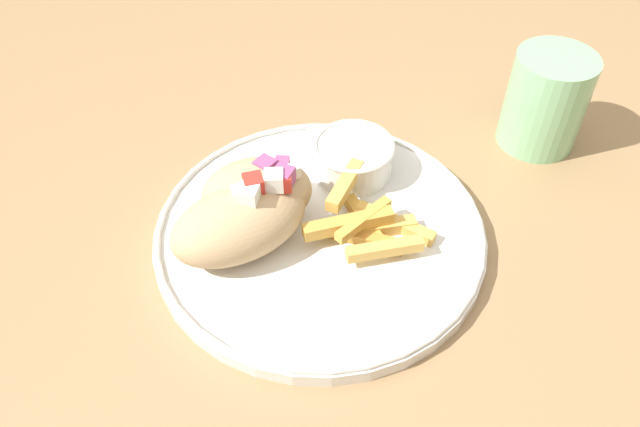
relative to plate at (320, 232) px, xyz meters
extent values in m
cube|color=#9E7A51|center=(0.02, 0.06, -0.03)|extent=(1.24, 1.24, 0.04)
cylinder|color=#9E7A51|center=(-0.53, 0.61, -0.38)|extent=(0.06, 0.06, 0.68)
cylinder|color=#9E7A51|center=(0.58, 0.61, -0.38)|extent=(0.06, 0.06, 0.68)
cylinder|color=white|center=(0.00, 0.00, 0.00)|extent=(0.31, 0.31, 0.01)
torus|color=white|center=(0.00, 0.00, 0.01)|extent=(0.30, 0.30, 0.01)
ellipsoid|color=tan|center=(-0.07, -0.02, 0.03)|extent=(0.15, 0.13, 0.06)
cube|color=silver|center=(-0.07, -0.01, 0.06)|extent=(0.02, 0.02, 0.02)
cube|color=red|center=(-0.06, 0.00, 0.07)|extent=(0.02, 0.02, 0.02)
cube|color=#B7D693|center=(-0.06, -0.01, 0.06)|extent=(0.01, 0.01, 0.01)
cube|color=#A34C84|center=(-0.06, 0.01, 0.06)|extent=(0.01, 0.01, 0.01)
cube|color=white|center=(-0.04, 0.00, 0.07)|extent=(0.02, 0.02, 0.02)
cube|color=white|center=(-0.06, -0.01, 0.06)|extent=(0.02, 0.02, 0.02)
ellipsoid|color=tan|center=(-0.06, 0.02, 0.03)|extent=(0.11, 0.09, 0.06)
cube|color=#B7D693|center=(-0.04, 0.03, 0.06)|extent=(0.01, 0.01, 0.01)
cube|color=silver|center=(-0.02, 0.02, 0.06)|extent=(0.02, 0.02, 0.01)
cube|color=red|center=(-0.03, 0.00, 0.06)|extent=(0.02, 0.02, 0.02)
cube|color=#A34C84|center=(-0.03, 0.03, 0.06)|extent=(0.01, 0.01, 0.01)
cube|color=white|center=(-0.04, 0.00, 0.06)|extent=(0.02, 0.02, 0.01)
cube|color=#A34C84|center=(-0.05, 0.03, 0.06)|extent=(0.02, 0.02, 0.02)
cube|color=#A34C84|center=(-0.03, 0.01, 0.06)|extent=(0.02, 0.02, 0.02)
cube|color=#E5B251|center=(0.06, -0.01, 0.01)|extent=(0.06, 0.02, 0.01)
cube|color=gold|center=(0.04, 0.00, 0.01)|extent=(0.03, 0.06, 0.01)
cube|color=#E5B251|center=(0.07, 0.00, 0.01)|extent=(0.07, 0.05, 0.01)
cube|color=gold|center=(0.04, -0.02, 0.01)|extent=(0.08, 0.04, 0.01)
cube|color=#E5B251|center=(0.03, 0.03, 0.03)|extent=(0.04, 0.06, 0.01)
cube|color=gold|center=(0.03, -0.01, 0.02)|extent=(0.08, 0.03, 0.01)
cube|color=gold|center=(0.04, -0.01, 0.03)|extent=(0.06, 0.05, 0.01)
cube|color=#E5B251|center=(0.05, -0.04, 0.02)|extent=(0.07, 0.02, 0.01)
cylinder|color=white|center=(0.04, 0.08, 0.02)|extent=(0.08, 0.08, 0.03)
cylinder|color=beige|center=(0.04, 0.08, 0.04)|extent=(0.06, 0.06, 0.01)
torus|color=white|center=(0.04, 0.08, 0.04)|extent=(0.08, 0.08, 0.00)
cylinder|color=#8CCC93|center=(0.24, 0.13, 0.04)|extent=(0.08, 0.08, 0.10)
cylinder|color=silver|center=(0.24, 0.13, 0.03)|extent=(0.07, 0.07, 0.06)
camera|label=1|loc=(-0.02, -0.39, 0.43)|focal=35.00mm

